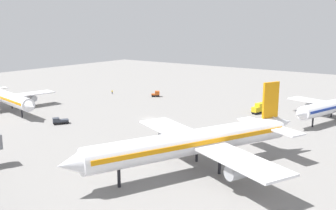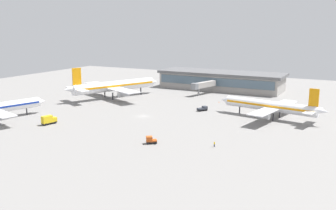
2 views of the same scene
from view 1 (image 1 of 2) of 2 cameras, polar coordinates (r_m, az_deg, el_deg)
name	(u,v)px [view 1 (image 1 of 2)]	position (r m, az deg, el deg)	size (l,w,h in m)	color
ground	(150,119)	(117.75, -2.68, -2.04)	(288.00, 288.00, 0.00)	gray
airplane_at_gate	(196,142)	(75.40, 4.12, -5.47)	(41.84, 50.51, 16.26)	white
airplane_distant	(4,97)	(138.09, -23.22, 1.14)	(43.72, 35.45, 13.36)	white
catering_truck	(259,108)	(127.91, 13.45, -0.45)	(3.19, 5.88, 3.30)	black
pushback_tractor	(60,121)	(115.43, -15.84, -2.28)	(3.96, 4.73, 1.90)	black
baggage_tug	(156,94)	(152.94, -1.77, 1.67)	(3.75, 3.58, 2.30)	black
ground_crew_worker	(112,92)	(160.59, -8.32, 1.94)	(0.47, 0.56, 1.67)	#1E2338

